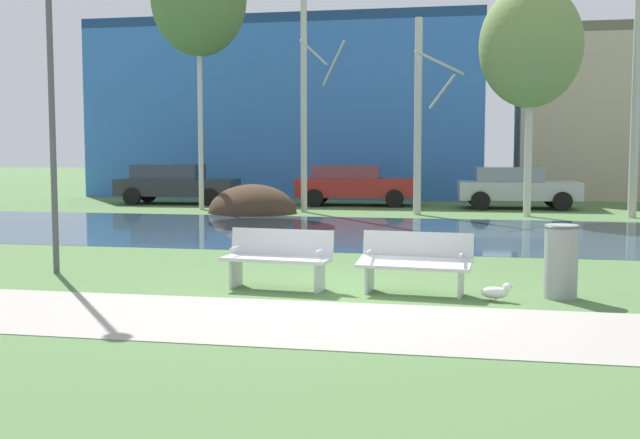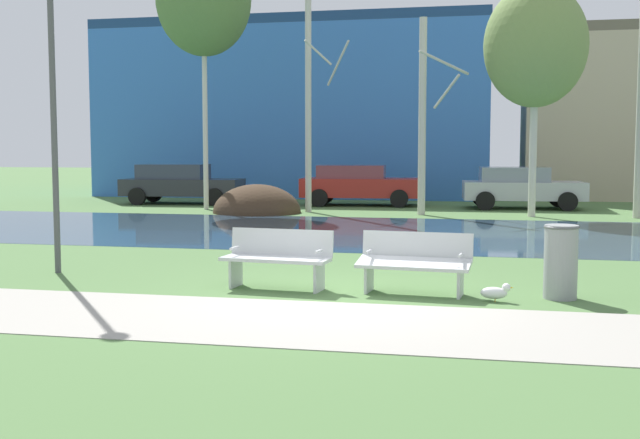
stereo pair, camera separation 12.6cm
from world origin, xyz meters
name	(u,v)px [view 1 (the left image)]	position (x,y,z in m)	size (l,w,h in m)	color
ground_plane	(405,228)	(0.00, 10.00, 0.00)	(120.00, 120.00, 0.00)	#4C703D
paved_path_strip	(314,323)	(0.00, -1.61, 0.01)	(60.00, 2.53, 0.01)	#9E998E
river_band	(400,232)	(0.00, 8.76, 0.00)	(80.00, 8.12, 0.01)	#2D475B
soil_mound	(253,213)	(-5.29, 13.88, 0.00)	(2.85, 2.78, 1.85)	#423021
bench_left	(278,257)	(-1.00, 0.54, 0.47)	(1.65, 0.71, 0.87)	silver
bench_right	(415,261)	(1.02, 0.54, 0.47)	(1.65, 0.71, 0.87)	silver
trash_bin	(561,260)	(3.02, 0.60, 0.53)	(0.48, 0.48, 1.02)	gray
seagull	(496,292)	(2.15, 0.18, 0.13)	(0.44, 0.16, 0.26)	white
streetlamp	(50,38)	(-4.98, 1.25, 3.85)	(0.32, 0.32, 5.85)	#4C4C51
birch_left	(305,92)	(-3.70, 14.57, 3.90)	(1.48, 2.13, 7.68)	beige
birch_center_left	(419,114)	(0.02, 14.22, 3.13)	(1.53, 2.53, 6.09)	beige
birch_center	(531,46)	(3.33, 14.22, 5.13)	(3.07, 3.07, 6.99)	beige
birch_center_right	(638,75)	(6.42, 14.35, 4.22)	(1.51, 2.38, 8.36)	#BCB7A8
parked_van_nearest_dark	(175,183)	(-9.32, 17.33, 0.78)	(4.56, 2.25, 1.48)	#282B30
parked_sedan_second_red	(354,184)	(-2.61, 17.85, 0.78)	(4.44, 2.30, 1.47)	maroon
parked_hatch_third_silver	(515,186)	(3.11, 17.47, 0.76)	(4.20, 2.36, 1.44)	#B2B5BC
building_blue_store	(301,112)	(-6.40, 25.80, 3.79)	(16.91, 9.81, 7.57)	#3870C6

